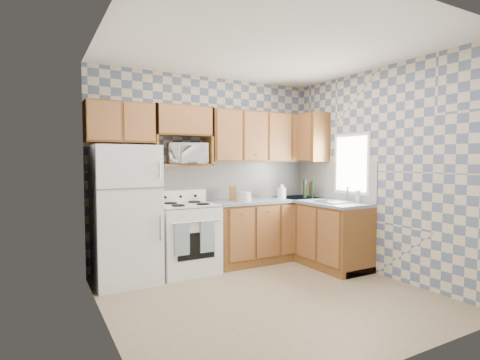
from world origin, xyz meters
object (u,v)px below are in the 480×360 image
Objects in this scene: refrigerator at (125,214)px; electric_kettle at (282,193)px; stove_body at (187,239)px; microwave at (187,154)px.

electric_kettle is at bearing -0.62° from refrigerator.
microwave is (0.05, 0.11, 1.14)m from stove_body.
stove_body is 1.15m from microwave.
refrigerator reaches higher than electric_kettle.
electric_kettle is at bearing -1.90° from stove_body.
refrigerator is 10.08× the size of electric_kettle.
stove_body is 5.40× the size of electric_kettle.
refrigerator is at bearing -178.22° from stove_body.
microwave is at bearing 9.21° from refrigerator.
stove_body is at bearing 178.10° from electric_kettle.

